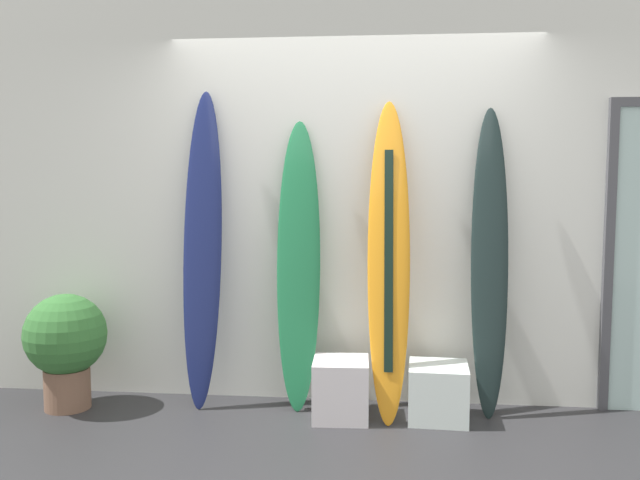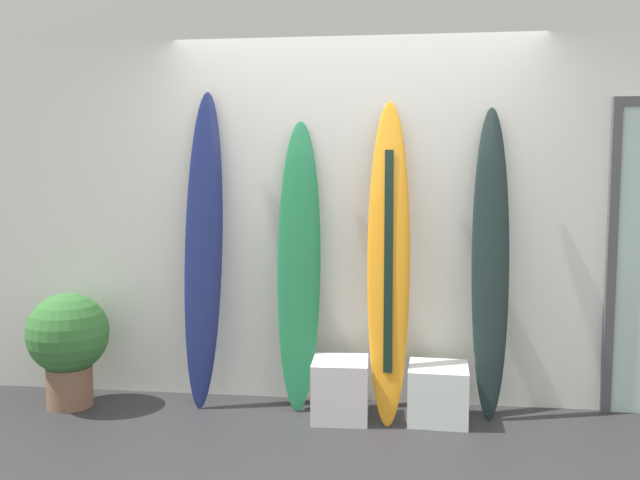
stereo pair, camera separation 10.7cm
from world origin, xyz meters
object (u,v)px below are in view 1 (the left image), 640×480
Objects in this scene: display_block_center at (438,392)px; surfboard_navy at (203,250)px; surfboard_emerald at (299,268)px; display_block_left at (341,389)px; surfboard_sunset at (389,262)px; surfboard_charcoal at (490,263)px; potted_plant at (66,342)px.

surfboard_navy is at bearing 174.78° from display_block_center.
surfboard_emerald is at bearing 170.36° from display_block_center.
surfboard_emerald is 5.01× the size of display_block_left.
surfboard_navy is 0.66m from surfboard_emerald.
surfboard_emerald is 0.94× the size of surfboard_sunset.
surfboard_sunset reaches higher than surfboard_charcoal.
surfboard_charcoal is at bearing 8.80° from surfboard_sunset.
surfboard_charcoal is at bearing 3.86° from potted_plant.
surfboard_charcoal is 1.27m from display_block_left.
surfboard_navy is 5.45× the size of display_block_center.
surfboard_navy is 1.10m from potted_plant.
surfboard_emerald is at bearing 169.52° from surfboard_sunset.
surfboard_navy reaches higher than surfboard_sunset.
display_block_center is (0.33, -0.05, -0.84)m from surfboard_sunset.
surfboard_emerald is 4.93× the size of display_block_center.
potted_plant is (-1.55, -0.20, -0.49)m from surfboard_emerald.
surfboard_navy is 5.54× the size of display_block_left.
display_block_left is 0.98× the size of display_block_center.
potted_plant is at bearing -177.65° from surfboard_sunset.
surfboard_navy is 1.26m from surfboard_sunset.
display_block_left is (0.30, -0.20, -0.76)m from surfboard_emerald.
potted_plant is at bearing -176.14° from surfboard_charcoal.
display_block_left is at bearing -168.61° from surfboard_charcoal.
surfboard_emerald is at bearing 7.32° from potted_plant.
surfboard_sunset reaches higher than potted_plant.
surfboard_sunset reaches higher than display_block_left.
surfboard_navy is at bearing -178.85° from surfboard_emerald.
potted_plant is at bearing -168.30° from surfboard_navy.
surfboard_charcoal reaches higher than potted_plant.
surfboard_charcoal reaches higher than surfboard_emerald.
potted_plant reaches higher than display_block_center.
potted_plant reaches higher than display_block_left.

